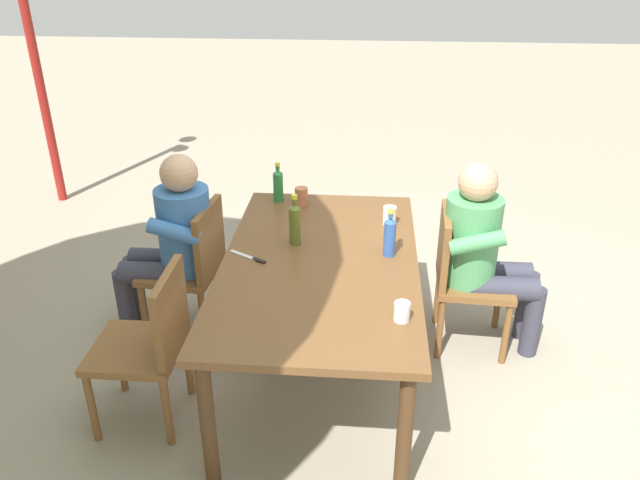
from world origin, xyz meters
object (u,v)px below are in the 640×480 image
at_px(person_in_plaid_shirt, 484,249).
at_px(chair_far_right, 193,263).
at_px(chair_near_right, 462,273).
at_px(cup_glass, 402,312).
at_px(bottle_green, 278,185).
at_px(cup_terracotta, 301,197).
at_px(chair_far_left, 151,340).
at_px(bottle_blue, 390,236).
at_px(bottle_olive, 295,223).
at_px(dining_table, 320,274).
at_px(cup_white, 390,216).
at_px(person_in_white_shirt, 173,237).
at_px(table_knife, 250,258).

bearing_deg(person_in_plaid_shirt, chair_far_right, 90.27).
relative_size(chair_near_right, cup_glass, 9.75).
xyz_separation_m(bottle_green, cup_terracotta, (-0.06, -0.15, -0.05)).
xyz_separation_m(chair_far_left, bottle_blue, (0.49, -1.17, 0.38)).
bearing_deg(cup_glass, chair_far_left, 84.31).
bearing_deg(bottle_green, bottle_olive, -163.32).
relative_size(dining_table, bottle_green, 7.00).
relative_size(chair_near_right, bottle_green, 3.40).
bearing_deg(chair_near_right, bottle_green, 72.19).
height_order(bottle_green, cup_terracotta, bottle_green).
bearing_deg(cup_white, chair_far_right, 94.13).
relative_size(dining_table, chair_far_left, 2.06).
height_order(person_in_white_shirt, cup_glass, person_in_white_shirt).
height_order(bottle_blue, cup_glass, bottle_blue).
bearing_deg(chair_far_right, table_knife, -132.25).
distance_m(dining_table, bottle_olive, 0.32).
height_order(bottle_blue, bottle_olive, bottle_olive).
height_order(dining_table, cup_terracotta, cup_terracotta).
distance_m(dining_table, person_in_plaid_shirt, 1.01).
bearing_deg(cup_terracotta, table_knife, 164.90).
relative_size(chair_far_left, table_knife, 4.02).
distance_m(dining_table, cup_terracotta, 0.75).
relative_size(dining_table, person_in_white_shirt, 1.52).
bearing_deg(cup_white, table_knife, 123.38).
bearing_deg(person_in_plaid_shirt, chair_far_left, 114.94).
height_order(bottle_olive, cup_white, bottle_olive).
bearing_deg(chair_far_left, person_in_white_shirt, 7.72).
relative_size(person_in_white_shirt, bottle_green, 4.60).
bearing_deg(person_in_white_shirt, dining_table, -113.63).
height_order(dining_table, chair_near_right, chair_near_right).
bearing_deg(table_knife, chair_far_right, 47.75).
distance_m(dining_table, bottle_blue, 0.42).
bearing_deg(bottle_blue, table_knife, 97.49).
bearing_deg(person_in_plaid_shirt, person_in_white_shirt, 90.00).
bearing_deg(table_knife, cup_glass, -123.67).
xyz_separation_m(bottle_blue, cup_glass, (-0.61, -0.05, -0.07)).
xyz_separation_m(person_in_white_shirt, cup_terracotta, (0.31, -0.75, 0.16)).
bearing_deg(cup_white, chair_near_right, -99.36).
bearing_deg(cup_white, cup_glass, -177.97).
height_order(chair_far_right, cup_white, chair_far_right).
bearing_deg(cup_glass, bottle_green, 29.53).
bearing_deg(person_in_white_shirt, chair_near_right, -89.85).
height_order(chair_far_left, table_knife, chair_far_left).
bearing_deg(chair_far_right, bottle_green, -51.87).
bearing_deg(bottle_green, dining_table, -156.97).
bearing_deg(bottle_green, table_knife, 177.05).
bearing_deg(cup_white, person_in_plaid_shirt, -97.99).
height_order(chair_near_right, bottle_green, bottle_green).
bearing_deg(cup_terracotta, bottle_olive, -177.66).
height_order(dining_table, person_in_plaid_shirt, person_in_plaid_shirt).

